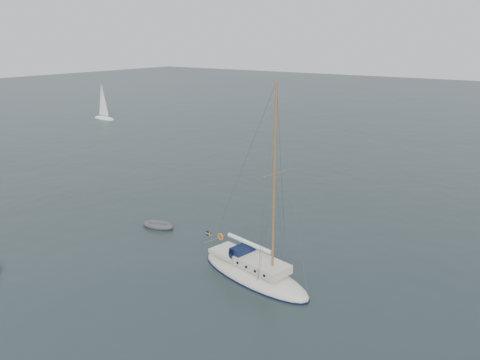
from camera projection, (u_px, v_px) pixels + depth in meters
The scene contains 4 objects.
ground at pixel (250, 260), 29.95m from camera, with size 300.00×300.00×0.00m, color black.
sailboat at pixel (254, 263), 27.58m from camera, with size 8.49×2.55×12.09m.
dinghy at pixel (158, 225), 35.15m from camera, with size 2.56×1.16×0.37m.
distant_yacht_a at pixel (103, 102), 81.04m from camera, with size 5.29×2.82×7.01m.
Camera 1 is at (15.12, -22.54, 13.69)m, focal length 35.00 mm.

